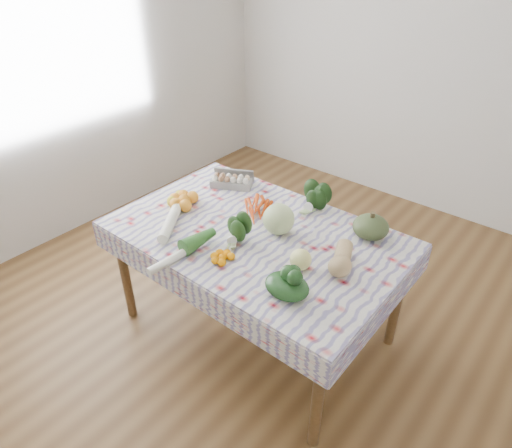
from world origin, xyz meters
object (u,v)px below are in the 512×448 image
(dining_table, at_px, (256,244))
(grapefruit, at_px, (301,260))
(egg_carton, at_px, (231,182))
(cabbage, at_px, (279,219))
(butternut_squash, at_px, (342,258))
(kabocha_squash, at_px, (371,227))

(dining_table, relative_size, grapefruit, 14.22)
(egg_carton, xyz_separation_m, cabbage, (0.58, -0.24, 0.05))
(dining_table, xyz_separation_m, butternut_squash, (0.54, 0.03, 0.14))
(dining_table, relative_size, kabocha_squash, 7.88)
(butternut_squash, bearing_deg, dining_table, 161.40)
(dining_table, bearing_deg, egg_carton, 146.12)
(cabbage, xyz_separation_m, grapefruit, (0.29, -0.19, -0.03))
(kabocha_squash, relative_size, butternut_squash, 0.80)
(kabocha_squash, distance_m, butternut_squash, 0.34)
(dining_table, relative_size, egg_carton, 5.84)
(kabocha_squash, bearing_deg, butternut_squash, -87.56)
(cabbage, xyz_separation_m, butternut_squash, (0.44, -0.05, -0.03))
(egg_carton, bearing_deg, butternut_squash, -43.50)
(cabbage, distance_m, butternut_squash, 0.44)
(cabbage, relative_size, butternut_squash, 0.72)
(dining_table, distance_m, kabocha_squash, 0.66)
(egg_carton, distance_m, kabocha_squash, 1.01)
(kabocha_squash, relative_size, grapefruit, 1.80)
(egg_carton, relative_size, kabocha_squash, 1.35)
(egg_carton, height_order, grapefruit, grapefruit)
(kabocha_squash, height_order, butternut_squash, kabocha_squash)
(egg_carton, bearing_deg, grapefruit, -54.36)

